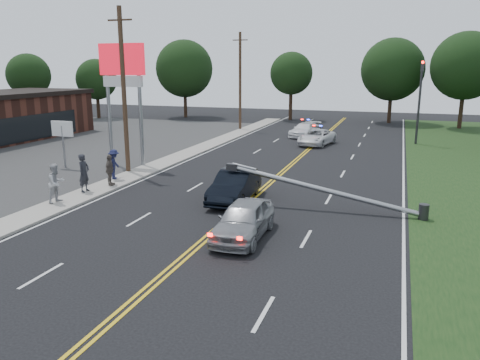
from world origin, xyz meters
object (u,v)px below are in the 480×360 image
(crashed_sedan, at_px, (235,186))
(utility_pole_mid, at_px, (124,91))
(fallen_streetlight, at_px, (334,192))
(waiting_sedan, at_px, (244,220))
(bystander_b, at_px, (56,183))
(bystander_a, at_px, (84,173))
(small_sign, at_px, (63,133))
(traffic_signal, at_px, (420,95))
(emergency_a, at_px, (317,137))
(bystander_c, at_px, (114,164))
(bystander_d, at_px, (110,170))
(pylon_sign, at_px, (123,75))
(emergency_b, at_px, (305,130))
(utility_pole_far, at_px, (240,81))

(crashed_sedan, bearing_deg, utility_pole_mid, 153.35)
(fallen_streetlight, bearing_deg, waiting_sedan, -121.51)
(bystander_b, bearing_deg, bystander_a, 7.52)
(small_sign, xyz_separation_m, crashed_sedan, (13.29, -3.83, -1.57))
(utility_pole_mid, bearing_deg, bystander_a, -83.70)
(crashed_sedan, height_order, waiting_sedan, crashed_sedan)
(waiting_sedan, relative_size, bystander_b, 2.26)
(small_sign, distance_m, waiting_sedan, 17.68)
(bystander_a, xyz_separation_m, bystander_b, (-0.01, -2.12, -0.05))
(traffic_signal, bearing_deg, emergency_a, -158.47)
(bystander_a, relative_size, bystander_c, 1.15)
(crashed_sedan, bearing_deg, emergency_a, 84.83)
(traffic_signal, distance_m, bystander_d, 27.27)
(traffic_signal, distance_m, bystander_b, 30.54)
(waiting_sedan, bearing_deg, bystander_a, 159.31)
(pylon_sign, distance_m, fallen_streetlight, 16.66)
(emergency_b, relative_size, bystander_b, 2.40)
(pylon_sign, relative_size, bystander_a, 4.00)
(bystander_a, bearing_deg, emergency_a, -25.51)
(utility_pole_far, xyz_separation_m, crashed_sedan, (8.49, -25.83, -4.32))
(emergency_b, bearing_deg, emergency_a, -54.90)
(fallen_streetlight, relative_size, bystander_d, 5.45)
(utility_pole_far, bearing_deg, utility_pole_mid, -90.00)
(small_sign, distance_m, fallen_streetlight, 18.68)
(waiting_sedan, xyz_separation_m, bystander_c, (-10.13, 6.52, 0.26))
(small_sign, xyz_separation_m, bystander_a, (5.36, -5.10, -1.21))
(traffic_signal, bearing_deg, bystander_a, -126.26)
(bystander_a, bearing_deg, traffic_signal, -37.81)
(crashed_sedan, height_order, bystander_c, bystander_c)
(fallen_streetlight, height_order, emergency_b, fallen_streetlight)
(utility_pole_far, distance_m, crashed_sedan, 27.53)
(small_sign, bearing_deg, waiting_sedan, -29.37)
(pylon_sign, bearing_deg, utility_pole_mid, -56.98)
(crashed_sedan, distance_m, emergency_b, 23.10)
(crashed_sedan, bearing_deg, bystander_a, -173.29)
(utility_pole_mid, distance_m, crashed_sedan, 10.27)
(pylon_sign, height_order, emergency_a, pylon_sign)
(traffic_signal, distance_m, fallen_streetlight, 22.62)
(bystander_a, height_order, bystander_d, bystander_a)
(traffic_signal, height_order, utility_pole_mid, utility_pole_mid)
(bystander_a, bearing_deg, utility_pole_mid, 4.74)
(emergency_a, bearing_deg, bystander_c, -106.67)
(pylon_sign, bearing_deg, fallen_streetlight, -22.22)
(bystander_a, relative_size, bystander_d, 1.16)
(bystander_a, bearing_deg, fallen_streetlight, -86.67)
(utility_pole_mid, bearing_deg, emergency_b, 68.74)
(pylon_sign, distance_m, crashed_sedan, 12.54)
(pylon_sign, bearing_deg, bystander_d, -66.81)
(pylon_sign, xyz_separation_m, utility_pole_far, (1.30, 20.00, -0.91))
(pylon_sign, xyz_separation_m, fallen_streetlight, (14.69, -6.00, -5.08))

